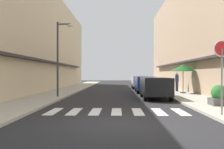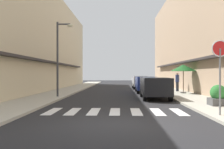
# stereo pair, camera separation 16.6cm
# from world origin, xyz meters

# --- Properties ---
(ground_plane) EXTENTS (87.26, 87.26, 0.00)m
(ground_plane) POSITION_xyz_m (0.00, 15.87, 0.00)
(ground_plane) COLOR #232326
(sidewalk_left) EXTENTS (2.76, 55.53, 0.12)m
(sidewalk_left) POSITION_xyz_m (-5.02, 15.87, 0.06)
(sidewalk_left) COLOR #ADA899
(sidewalk_left) RESTS_ON ground_plane
(sidewalk_right) EXTENTS (2.76, 55.53, 0.12)m
(sidewalk_right) POSITION_xyz_m (5.02, 15.87, 0.06)
(sidewalk_right) COLOR #ADA899
(sidewalk_right) RESTS_ON ground_plane
(building_row_left) EXTENTS (5.50, 37.70, 10.31)m
(building_row_left) POSITION_xyz_m (-8.90, 16.85, 5.15)
(building_row_left) COLOR beige
(building_row_left) RESTS_ON ground_plane
(building_row_right) EXTENTS (5.50, 37.70, 11.54)m
(building_row_right) POSITION_xyz_m (8.90, 16.85, 5.77)
(building_row_right) COLOR tan
(building_row_right) RESTS_ON ground_plane
(crosswalk) EXTENTS (6.15, 2.20, 0.01)m
(crosswalk) POSITION_xyz_m (-0.00, 2.73, 0.01)
(crosswalk) COLOR silver
(crosswalk) RESTS_ON ground_plane
(parked_car_near) EXTENTS (1.88, 4.33, 1.47)m
(parked_car_near) POSITION_xyz_m (2.59, 8.49, 0.92)
(parked_car_near) COLOR black
(parked_car_near) RESTS_ON ground_plane
(parked_car_mid) EXTENTS (1.88, 4.39, 1.47)m
(parked_car_mid) POSITION_xyz_m (2.59, 14.31, 0.92)
(parked_car_mid) COLOR navy
(parked_car_mid) RESTS_ON ground_plane
(parked_car_far) EXTENTS (1.82, 4.43, 1.47)m
(parked_car_far) POSITION_xyz_m (2.59, 20.56, 0.92)
(parked_car_far) COLOR silver
(parked_car_far) RESTS_ON ground_plane
(round_street_sign) EXTENTS (0.65, 0.07, 2.89)m
(round_street_sign) POSITION_xyz_m (4.07, 1.20, 2.33)
(round_street_sign) COLOR slate
(round_street_sign) RESTS_ON sidewalk_right
(street_lamp) EXTENTS (1.19, 0.28, 5.25)m
(street_lamp) POSITION_xyz_m (-3.99, 8.98, 3.34)
(street_lamp) COLOR #38383D
(street_lamp) RESTS_ON sidewalk_left
(cafe_umbrella) EXTENTS (2.14, 2.14, 2.38)m
(cafe_umbrella) POSITION_xyz_m (5.50, 12.44, 2.21)
(cafe_umbrella) COLOR #262626
(cafe_umbrella) RESTS_ON sidewalk_right
(planter_corner) EXTENTS (0.86, 0.86, 1.04)m
(planter_corner) POSITION_xyz_m (5.18, 4.23, 0.60)
(planter_corner) COLOR #4C4C4C
(planter_corner) RESTS_ON sidewalk_right
(pedestrian_walking_near) EXTENTS (0.34, 0.34, 1.74)m
(pedestrian_walking_near) POSITION_xyz_m (5.51, 14.65, 1.04)
(pedestrian_walking_near) COLOR #282B33
(pedestrian_walking_near) RESTS_ON sidewalk_right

